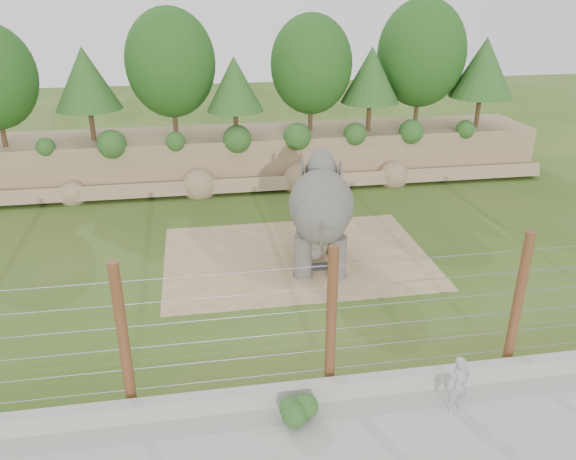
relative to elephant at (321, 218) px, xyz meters
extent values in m
plane|color=#335917|center=(-1.24, -2.24, -1.88)|extent=(90.00, 90.00, 0.00)
cube|color=#8D7856|center=(-1.24, 10.76, -0.63)|extent=(30.00, 4.00, 2.50)
cube|color=#8D7856|center=(-1.24, 8.46, -1.53)|extent=(30.00, 1.37, 1.07)
cylinder|color=#3F2B19|center=(-13.24, 9.76, 1.50)|extent=(0.24, 0.24, 1.75)
cylinder|color=#3F2B19|center=(-9.24, 10.26, 1.41)|extent=(0.24, 0.24, 1.58)
sphere|color=#184716|center=(-9.24, 10.26, 3.55)|extent=(3.60, 3.60, 3.60)
cylinder|color=#3F2B19|center=(-5.24, 10.76, 1.59)|extent=(0.24, 0.24, 1.92)
sphere|color=#184716|center=(-5.24, 10.76, 4.20)|extent=(4.40, 4.40, 4.40)
cylinder|color=#3F2B19|center=(-2.24, 9.56, 1.32)|extent=(0.24, 0.24, 1.40)
sphere|color=#184716|center=(-2.24, 9.56, 3.22)|extent=(3.20, 3.20, 3.20)
cylinder|color=#3F2B19|center=(1.76, 10.56, 1.53)|extent=(0.24, 0.24, 1.82)
sphere|color=#184716|center=(1.76, 10.56, 4.00)|extent=(4.16, 4.16, 4.16)
cylinder|color=#3F2B19|center=(4.76, 9.96, 1.38)|extent=(0.24, 0.24, 1.50)
sphere|color=#184716|center=(4.76, 9.96, 3.42)|extent=(3.44, 3.44, 3.44)
cylinder|color=#3F2B19|center=(7.76, 10.96, 1.64)|extent=(0.24, 0.24, 2.03)
sphere|color=#184716|center=(7.76, 10.96, 4.39)|extent=(4.64, 4.64, 4.64)
cylinder|color=#3F2B19|center=(10.76, 9.76, 1.45)|extent=(0.24, 0.24, 1.64)
sphere|color=#184716|center=(10.76, 9.76, 3.68)|extent=(3.76, 3.76, 3.76)
cube|color=#A0845D|center=(-0.74, 0.76, -1.87)|extent=(10.00, 7.00, 0.02)
cube|color=#262628|center=(-0.21, -0.25, -1.84)|extent=(1.00, 0.60, 0.03)
sphere|color=gray|center=(-0.16, 0.40, -1.46)|extent=(0.80, 0.80, 0.80)
cube|color=#B5B4A8|center=(-1.24, -7.24, -1.63)|extent=(26.00, 0.35, 0.50)
cube|color=#B5B4A8|center=(-1.24, -9.24, -1.87)|extent=(26.00, 4.00, 0.01)
cylinder|color=#552F1E|center=(-6.24, -6.74, 0.12)|extent=(0.26, 0.26, 4.00)
cylinder|color=#552F1E|center=(-1.24, -6.74, 0.12)|extent=(0.26, 0.26, 4.00)
cylinder|color=#552F1E|center=(3.76, -6.74, 0.12)|extent=(0.26, 0.26, 4.00)
cylinder|color=gray|center=(-1.24, -6.74, -1.38)|extent=(20.00, 0.02, 0.02)
cylinder|color=gray|center=(-1.24, -6.74, -0.78)|extent=(20.00, 0.02, 0.02)
cylinder|color=gray|center=(-1.24, -6.74, -0.18)|extent=(20.00, 0.02, 0.02)
cylinder|color=gray|center=(-1.24, -6.74, 0.42)|extent=(20.00, 0.02, 0.02)
cylinder|color=gray|center=(-1.24, -6.74, 1.02)|extent=(20.00, 0.02, 0.02)
cylinder|color=gray|center=(-1.24, -6.74, 1.62)|extent=(20.00, 0.02, 0.02)
sphere|color=#22501E|center=(-2.28, -8.04, -1.55)|extent=(0.63, 0.63, 0.63)
imported|color=silver|center=(1.61, -8.18, -1.12)|extent=(0.62, 0.48, 1.49)
camera|label=1|loc=(-4.25, -18.22, 7.72)|focal=35.00mm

